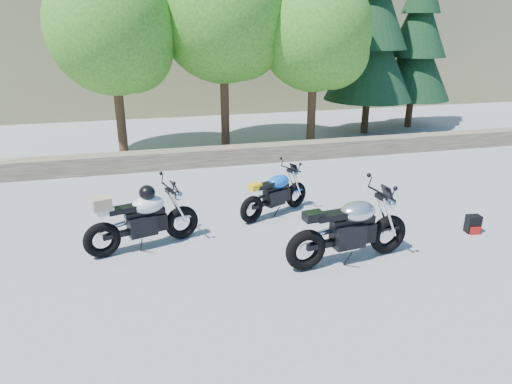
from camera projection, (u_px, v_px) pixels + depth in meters
ground at (259, 250)px, 8.30m from camera, size 90.00×90.00×0.00m
stone_wall at (212, 157)px, 13.21m from camera, size 22.00×0.55×0.50m
tree_decid_left at (116, 32)px, 12.98m from camera, size 3.67×3.67×5.62m
tree_decid_mid at (227, 18)px, 13.96m from camera, size 4.08×4.08×6.24m
tree_decid_right at (319, 36)px, 14.24m from camera, size 3.54×3.54×5.41m
conifer_near at (373, 29)px, 15.89m from camera, size 3.17×3.17×7.06m
conifer_far at (417, 41)px, 17.08m from camera, size 2.82×2.82×6.27m
silver_bike at (350, 230)px, 7.73m from camera, size 2.36×0.75×1.19m
white_bike at (142, 218)px, 8.20m from camera, size 2.10×0.86×1.18m
blue_bike at (275, 194)px, 9.71m from camera, size 1.74×0.99×0.95m
backpack at (473, 224)px, 8.94m from camera, size 0.28×0.25×0.36m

